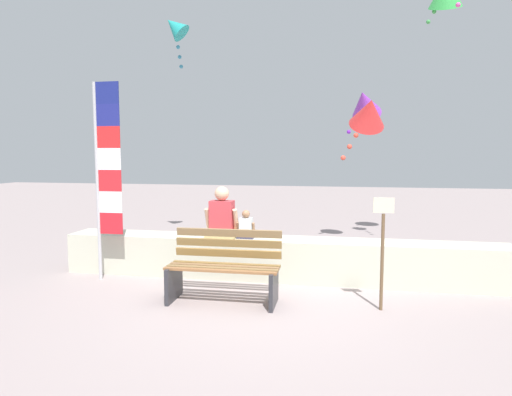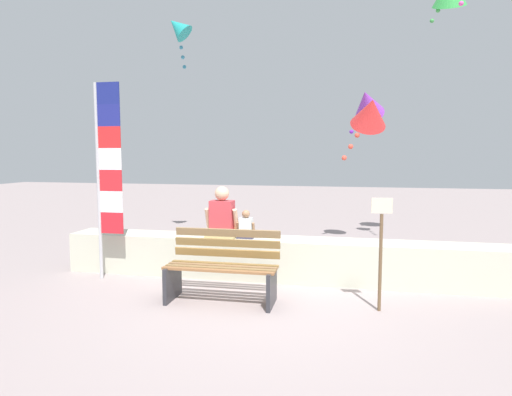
# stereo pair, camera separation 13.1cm
# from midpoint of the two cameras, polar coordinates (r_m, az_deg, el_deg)

# --- Properties ---
(ground_plane) EXTENTS (40.00, 40.00, 0.00)m
(ground_plane) POSITION_cam_midpoint_polar(r_m,az_deg,el_deg) (5.86, 0.76, -12.81)
(ground_plane) COLOR gray
(seawall_ledge) EXTENTS (6.55, 0.60, 0.60)m
(seawall_ledge) POSITION_cam_midpoint_polar(r_m,az_deg,el_deg) (6.70, 2.23, -7.76)
(seawall_ledge) COLOR beige
(seawall_ledge) RESTS_ON ground
(park_bench) EXTENTS (1.42, 0.63, 0.88)m
(park_bench) POSITION_cam_midpoint_polar(r_m,az_deg,el_deg) (5.70, -4.77, -9.12)
(park_bench) COLOR #905F39
(park_bench) RESTS_ON ground
(person_adult) EXTENTS (0.50, 0.37, 0.77)m
(person_adult) POSITION_cam_midpoint_polar(r_m,az_deg,el_deg) (6.72, -4.96, -2.50)
(person_adult) COLOR tan
(person_adult) RESTS_ON seawall_ledge
(person_child) EXTENTS (0.28, 0.20, 0.42)m
(person_child) POSITION_cam_midpoint_polar(r_m,az_deg,el_deg) (6.65, -1.87, -3.76)
(person_child) COLOR #333147
(person_child) RESTS_ON seawall_ledge
(flag_banner) EXTENTS (0.40, 0.05, 2.88)m
(flag_banner) POSITION_cam_midpoint_polar(r_m,az_deg,el_deg) (6.82, -19.35, 3.68)
(flag_banner) COLOR #B7B7BC
(flag_banner) RESTS_ON ground
(kite_teal) EXTENTS (0.61, 0.67, 1.05)m
(kite_teal) POSITION_cam_midpoint_polar(r_m,az_deg,el_deg) (9.85, -10.77, 20.72)
(kite_teal) COLOR teal
(kite_purple) EXTENTS (0.77, 0.92, 0.98)m
(kite_purple) POSITION_cam_midpoint_polar(r_m,az_deg,el_deg) (9.01, 13.34, 11.72)
(kite_purple) COLOR purple
(kite_red) EXTENTS (0.78, 0.83, 1.12)m
(kite_red) POSITION_cam_midpoint_polar(r_m,az_deg,el_deg) (7.42, 13.77, 10.55)
(kite_red) COLOR red
(sign_post) EXTENTS (0.24, 0.04, 1.35)m
(sign_post) POSITION_cam_midpoint_polar(r_m,az_deg,el_deg) (5.45, 15.28, -5.77)
(sign_post) COLOR brown
(sign_post) RESTS_ON ground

